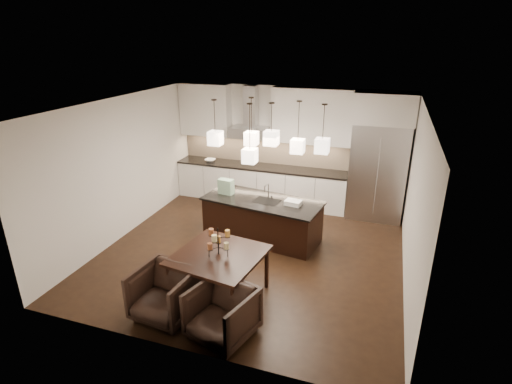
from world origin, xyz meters
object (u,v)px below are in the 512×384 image
(refrigerator, at_px, (377,172))
(armchair_right, at_px, (222,313))
(island_body, at_px, (262,220))
(dining_table, at_px, (220,275))
(armchair_left, at_px, (165,293))

(refrigerator, height_order, armchair_right, refrigerator)
(island_body, distance_m, dining_table, 2.09)
(refrigerator, relative_size, island_body, 0.94)
(island_body, distance_m, armchair_right, 2.94)
(dining_table, xyz_separation_m, armchair_left, (-0.57, -0.69, 0.00))
(refrigerator, bearing_deg, armchair_left, -120.57)
(armchair_right, bearing_deg, island_body, 114.01)
(dining_table, height_order, armchair_left, armchair_left)
(dining_table, bearing_deg, armchair_right, -56.42)
(refrigerator, distance_m, dining_table, 4.49)
(island_body, xyz_separation_m, armchair_left, (-0.61, -2.78, -0.02))
(dining_table, relative_size, armchair_left, 1.50)
(refrigerator, relative_size, dining_table, 1.69)
(armchair_left, distance_m, armchair_right, 0.97)
(island_body, xyz_separation_m, dining_table, (-0.04, -2.09, -0.02))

